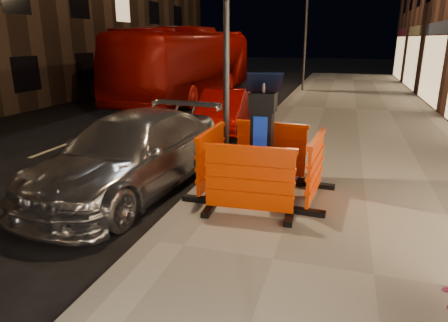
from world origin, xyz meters
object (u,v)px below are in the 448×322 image
(barrier_back, at_px, (271,150))
(car_silver, at_px, (133,189))
(barrier_bldgside, at_px, (315,169))
(car_red, at_px, (224,129))
(barrier_front, at_px, (249,181))
(barrier_kerbside, at_px, (211,160))
(bus_doubledecker, at_px, (191,98))
(parking_kiosk, at_px, (262,139))

(barrier_back, relative_size, car_silver, 0.29)
(barrier_back, bearing_deg, barrier_bldgside, -39.47)
(barrier_back, relative_size, car_red, 0.38)
(barrier_front, xyz_separation_m, barrier_bldgside, (0.95, 0.95, 0.00))
(barrier_back, height_order, car_red, barrier_back)
(barrier_front, distance_m, car_red, 7.17)
(barrier_bldgside, height_order, car_red, barrier_bldgside)
(barrier_front, distance_m, barrier_kerbside, 1.34)
(barrier_kerbside, distance_m, barrier_bldgside, 1.90)
(bus_doubledecker, bearing_deg, barrier_back, -61.21)
(parking_kiosk, distance_m, bus_doubledecker, 13.64)
(parking_kiosk, distance_m, car_red, 6.36)
(bus_doubledecker, bearing_deg, parking_kiosk, -63.12)
(barrier_bldgside, bearing_deg, bus_doubledecker, 34.56)
(car_silver, xyz_separation_m, car_red, (0.14, 5.87, 0.00))
(barrier_kerbside, xyz_separation_m, bus_doubledecker, (-5.13, 12.16, -0.73))
(barrier_kerbside, xyz_separation_m, barrier_bldgside, (1.90, 0.00, 0.00))
(barrier_front, relative_size, bus_doubledecker, 0.12)
(barrier_back, distance_m, car_silver, 2.86)
(parking_kiosk, bearing_deg, car_silver, -174.92)
(bus_doubledecker, bearing_deg, barrier_bldgside, -59.65)
(car_silver, bearing_deg, car_red, 94.36)
(bus_doubledecker, bearing_deg, car_silver, -73.68)
(car_silver, distance_m, bus_doubledecker, 12.76)
(bus_doubledecker, bearing_deg, barrier_front, -64.80)
(barrier_back, distance_m, barrier_bldgside, 1.34)
(bus_doubledecker, bearing_deg, car_red, -59.95)
(parking_kiosk, distance_m, barrier_back, 1.05)
(parking_kiosk, xyz_separation_m, car_silver, (-2.56, -0.11, -1.19))
(barrier_kerbside, xyz_separation_m, car_silver, (-1.61, -0.11, -0.73))
(car_silver, relative_size, bus_doubledecker, 0.42)
(barrier_back, bearing_deg, barrier_front, -84.47)
(barrier_bldgside, relative_size, car_silver, 0.29)
(car_silver, bearing_deg, barrier_bldgside, 7.54)
(car_red, bearing_deg, barrier_bldgside, -66.13)
(barrier_back, bearing_deg, bus_doubledecker, 124.00)
(parking_kiosk, distance_m, barrier_front, 1.05)
(barrier_front, xyz_separation_m, bus_doubledecker, (-6.08, 13.11, -0.73))
(barrier_back, relative_size, barrier_bldgside, 1.00)
(barrier_front, height_order, car_silver, barrier_front)
(barrier_kerbside, bearing_deg, barrier_bldgside, -89.47)
(car_silver, bearing_deg, parking_kiosk, 8.23)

